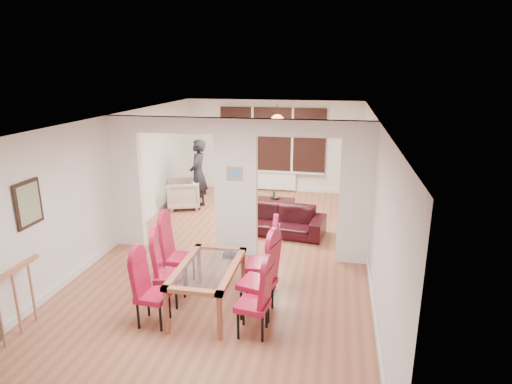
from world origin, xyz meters
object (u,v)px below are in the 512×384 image
(dining_chair_la, at_px, (153,291))
(dining_chair_lc, at_px, (178,253))
(dining_chair_rb, at_px, (257,277))
(coffee_table, at_px, (273,204))
(dining_chair_lb, at_px, (169,271))
(sofa, at_px, (276,219))
(dining_chair_ra, at_px, (253,300))
(bowl, at_px, (275,198))
(dining_table, at_px, (208,287))
(dining_chair_rc, at_px, (261,259))
(person, at_px, (198,174))
(bottle, at_px, (274,195))
(armchair, at_px, (183,194))
(television, at_px, (341,202))

(dining_chair_la, xyz_separation_m, dining_chair_lc, (-0.05, 1.13, 0.06))
(dining_chair_rb, height_order, coffee_table, dining_chair_rb)
(dining_chair_lb, height_order, sofa, dining_chair_lb)
(dining_chair_ra, distance_m, bowl, 5.38)
(dining_chair_la, bearing_deg, dining_chair_ra, 4.91)
(dining_chair_la, xyz_separation_m, coffee_table, (0.86, 5.33, -0.38))
(dining_table, distance_m, dining_chair_lb, 0.66)
(dining_chair_rc, bearing_deg, person, 116.90)
(dining_table, height_order, person, person)
(bowl, bearing_deg, bottle, -104.13)
(dining_chair_rb, bearing_deg, bowl, 109.25)
(armchair, distance_m, bowl, 2.35)
(dining_table, height_order, dining_chair_rb, dining_chair_rb)
(dining_table, relative_size, sofa, 0.72)
(bottle, bearing_deg, dining_chair_la, -99.47)
(dining_chair_lc, xyz_separation_m, bottle, (0.94, 4.19, -0.19))
(television, bearing_deg, bowl, 99.90)
(sofa, relative_size, television, 2.41)
(dining_chair_lb, height_order, television, dining_chair_lb)
(dining_chair_lb, xyz_separation_m, dining_chair_rb, (1.37, -0.07, 0.06))
(bowl, bearing_deg, dining_chair_rb, -84.51)
(dining_chair_rb, height_order, television, dining_chair_rb)
(person, bearing_deg, armchair, -81.65)
(television, xyz_separation_m, bottle, (-1.68, -0.10, 0.13))
(armchair, xyz_separation_m, bottle, (2.29, 0.31, 0.01))
(bowl, bearing_deg, dining_table, -93.15)
(dining_chair_lc, distance_m, person, 4.08)
(dining_chair_rc, bearing_deg, sofa, 89.61)
(dining_table, xyz_separation_m, dining_chair_lc, (-0.69, 0.62, 0.21))
(bowl, bearing_deg, dining_chair_rc, -84.41)
(dining_chair_lc, distance_m, armchair, 4.11)
(dining_chair_rc, bearing_deg, armchair, 121.47)
(dining_chair_ra, distance_m, armchair, 5.71)
(television, distance_m, coffee_table, 1.72)
(bottle, bearing_deg, dining_chair_rc, -84.06)
(dining_table, bearing_deg, sofa, 80.53)
(dining_chair_la, distance_m, person, 5.19)
(dining_chair_lb, relative_size, bottle, 4.12)
(dining_chair_lb, distance_m, coffee_table, 4.85)
(bowl, bearing_deg, armchair, -170.58)
(dining_chair_rb, distance_m, bottle, 4.83)
(dining_chair_la, distance_m, dining_chair_lc, 1.13)
(dining_chair_lb, height_order, dining_chair_ra, dining_chair_lb)
(person, distance_m, bottle, 1.98)
(dining_chair_ra, xyz_separation_m, armchair, (-2.81, 4.97, -0.14))
(dining_chair_ra, xyz_separation_m, television, (1.17, 5.38, -0.26))
(bottle, bearing_deg, dining_chair_ra, -84.43)
(dining_chair_lc, relative_size, dining_chair_rc, 0.97)
(dining_chair_rc, height_order, coffee_table, dining_chair_rc)
(dining_chair_ra, height_order, dining_chair_rb, dining_chair_rb)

